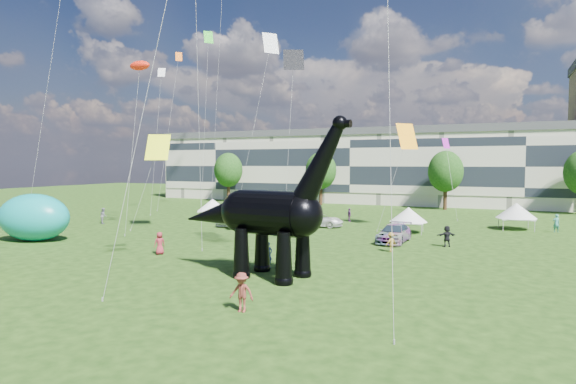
% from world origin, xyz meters
% --- Properties ---
extents(ground, '(220.00, 220.00, 0.00)m').
position_xyz_m(ground, '(0.00, 0.00, 0.00)').
color(ground, '#16330C').
rests_on(ground, ground).
extents(terrace_row, '(78.00, 11.00, 12.00)m').
position_xyz_m(terrace_row, '(-8.00, 62.00, 6.00)').
color(terrace_row, beige).
rests_on(terrace_row, ground).
extents(tree_far_left, '(5.20, 5.20, 9.44)m').
position_xyz_m(tree_far_left, '(-30.00, 53.00, 6.29)').
color(tree_far_left, '#382314').
rests_on(tree_far_left, ground).
extents(tree_mid_left, '(5.20, 5.20, 9.44)m').
position_xyz_m(tree_mid_left, '(-12.00, 53.00, 6.29)').
color(tree_mid_left, '#382314').
rests_on(tree_mid_left, ground).
extents(tree_mid_right, '(5.20, 5.20, 9.44)m').
position_xyz_m(tree_mid_right, '(8.00, 53.00, 6.29)').
color(tree_mid_right, '#382314').
rests_on(tree_mid_right, ground).
extents(dinosaur_sculpture, '(12.37, 3.82, 10.07)m').
position_xyz_m(dinosaur_sculpture, '(2.47, 3.60, 3.80)').
color(dinosaur_sculpture, black).
rests_on(dinosaur_sculpture, ground).
extents(car_silver, '(2.69, 5.06, 1.64)m').
position_xyz_m(car_silver, '(-12.10, 23.69, 0.82)').
color(car_silver, silver).
rests_on(car_silver, ground).
extents(car_grey, '(4.74, 2.21, 1.50)m').
position_xyz_m(car_grey, '(-8.39, 21.57, 0.75)').
color(car_grey, slate).
rests_on(car_grey, ground).
extents(car_white, '(5.47, 2.85, 1.47)m').
position_xyz_m(car_white, '(-2.54, 26.86, 0.74)').
color(car_white, silver).
rests_on(car_white, ground).
extents(car_dark, '(2.48, 5.64, 1.61)m').
position_xyz_m(car_dark, '(7.18, 19.70, 0.81)').
color(car_dark, '#595960').
rests_on(car_dark, ground).
extents(gazebo_near, '(4.06, 4.06, 2.59)m').
position_xyz_m(gazebo_near, '(7.27, 26.16, 1.82)').
color(gazebo_near, white).
rests_on(gazebo_near, ground).
extents(gazebo_far, '(4.64, 4.64, 2.83)m').
position_xyz_m(gazebo_far, '(17.27, 33.24, 1.99)').
color(gazebo_far, silver).
rests_on(gazebo_far, ground).
extents(gazebo_left, '(4.52, 4.52, 2.60)m').
position_xyz_m(gazebo_left, '(-17.01, 27.69, 1.83)').
color(gazebo_left, white).
rests_on(gazebo_left, ground).
extents(inflatable_teal, '(7.50, 5.44, 4.28)m').
position_xyz_m(inflatable_teal, '(-22.72, 7.20, 2.14)').
color(inflatable_teal, '#0C9191').
rests_on(inflatable_teal, ground).
extents(visitors, '(48.40, 37.04, 1.89)m').
position_xyz_m(visitors, '(-0.13, 14.90, 0.90)').
color(visitors, '#6B316F').
rests_on(visitors, ground).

